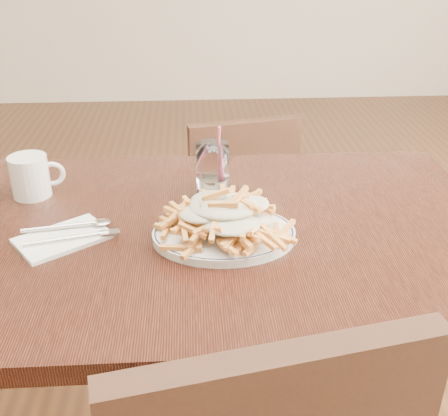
{
  "coord_description": "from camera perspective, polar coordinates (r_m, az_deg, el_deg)",
  "views": [
    {
      "loc": [
        -0.05,
        -1.03,
        1.33
      ],
      "look_at": [
        0.01,
        -0.05,
        0.82
      ],
      "focal_mm": 45.0,
      "sensor_mm": 36.0,
      "label": 1
    }
  ],
  "objects": [
    {
      "name": "chair_far",
      "position": [
        1.95,
        1.26,
        0.14
      ],
      "size": [
        0.42,
        0.42,
        0.78
      ],
      "color": "black",
      "rests_on": "ground"
    },
    {
      "name": "table",
      "position": [
        1.22,
        -0.51,
        -5.11
      ],
      "size": [
        1.2,
        0.8,
        0.75
      ],
      "color": "black",
      "rests_on": "ground"
    },
    {
      "name": "loaded_fries",
      "position": [
        1.11,
        0.0,
        -0.43
      ],
      "size": [
        0.31,
        0.28,
        0.08
      ],
      "color": "gold",
      "rests_on": "fries_plate"
    },
    {
      "name": "water_glass",
      "position": [
        1.31,
        -1.16,
        3.65
      ],
      "size": [
        0.08,
        0.08,
        0.17
      ],
      "color": "white",
      "rests_on": "table"
    },
    {
      "name": "cutlery",
      "position": [
        1.18,
        -16.07,
        -2.49
      ],
      "size": [
        0.21,
        0.11,
        0.01
      ],
      "color": "silver",
      "rests_on": "napkin"
    },
    {
      "name": "coffee_mug",
      "position": [
        1.37,
        -19.01,
        3.07
      ],
      "size": [
        0.12,
        0.09,
        0.1
      ],
      "color": "white",
      "rests_on": "table"
    },
    {
      "name": "fries_plate",
      "position": [
        1.14,
        0.0,
        -2.69
      ],
      "size": [
        0.33,
        0.3,
        0.02
      ],
      "color": "white",
      "rests_on": "table"
    },
    {
      "name": "napkin",
      "position": [
        1.18,
        -16.06,
        -2.96
      ],
      "size": [
        0.21,
        0.19,
        0.01
      ],
      "primitive_type": "cube",
      "rotation": [
        0.0,
        0.0,
        0.62
      ],
      "color": "white",
      "rests_on": "table"
    }
  ]
}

